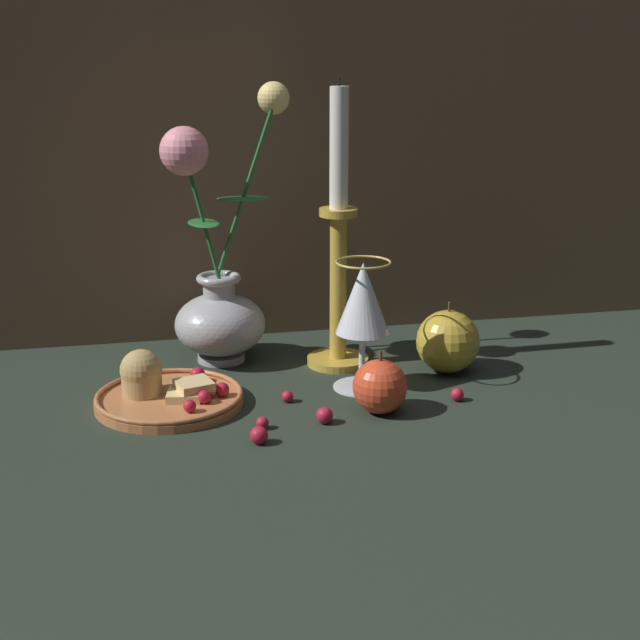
{
  "coord_description": "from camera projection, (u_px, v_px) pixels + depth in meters",
  "views": [
    {
      "loc": [
        -0.17,
        -1.02,
        0.41
      ],
      "look_at": [
        0.04,
        -0.02,
        0.1
      ],
      "focal_mm": 50.0,
      "sensor_mm": 36.0,
      "label": 1
    }
  ],
  "objects": [
    {
      "name": "ground_plane",
      "position": [
        284.0,
        394.0,
        1.1
      ],
      "size": [
        2.4,
        2.4,
        0.0
      ],
      "primitive_type": "plane",
      "color": "#232D23",
      "rests_on": "ground"
    },
    {
      "name": "vase",
      "position": [
        218.0,
        289.0,
        1.19
      ],
      "size": [
        0.17,
        0.12,
        0.37
      ],
      "color": "#A3A3A8",
      "rests_on": "ground_plane"
    },
    {
      "name": "plate_with_pastries",
      "position": [
        164.0,
        392.0,
        1.07
      ],
      "size": [
        0.18,
        0.18,
        0.07
      ],
      "color": "#B77042",
      "rests_on": "ground_plane"
    },
    {
      "name": "wine_glass",
      "position": [
        363.0,
        304.0,
        1.09
      ],
      "size": [
        0.07,
        0.07,
        0.16
      ],
      "color": "silver",
      "rests_on": "ground_plane"
    },
    {
      "name": "candlestick",
      "position": [
        338.0,
        257.0,
        1.17
      ],
      "size": [
        0.08,
        0.08,
        0.38
      ],
      "color": "gold",
      "rests_on": "ground_plane"
    },
    {
      "name": "apple_beside_vase",
      "position": [
        448.0,
        342.0,
        1.17
      ],
      "size": [
        0.08,
        0.08,
        0.1
      ],
      "color": "#B2932D",
      "rests_on": "ground_plane"
    },
    {
      "name": "apple_near_glass",
      "position": [
        380.0,
        386.0,
        1.04
      ],
      "size": [
        0.06,
        0.06,
        0.08
      ],
      "color": "#D14223",
      "rests_on": "ground_plane"
    },
    {
      "name": "berry_near_plate",
      "position": [
        325.0,
        415.0,
        1.01
      ],
      "size": [
        0.02,
        0.02,
        0.02
      ],
      "primitive_type": "sphere",
      "color": "#AD192D",
      "rests_on": "ground_plane"
    },
    {
      "name": "berry_front_center",
      "position": [
        259.0,
        435.0,
        0.96
      ],
      "size": [
        0.02,
        0.02,
        0.02
      ],
      "primitive_type": "sphere",
      "color": "#AD192D",
      "rests_on": "ground_plane"
    },
    {
      "name": "berry_by_glass_stem",
      "position": [
        262.0,
        423.0,
        1.0
      ],
      "size": [
        0.01,
        0.01,
        0.01
      ],
      "primitive_type": "sphere",
      "color": "#AD192D",
      "rests_on": "ground_plane"
    },
    {
      "name": "berry_under_candlestick",
      "position": [
        457.0,
        395.0,
        1.08
      ],
      "size": [
        0.02,
        0.02,
        0.02
      ],
      "primitive_type": "sphere",
      "color": "#AD192D",
      "rests_on": "ground_plane"
    },
    {
      "name": "berry_far_right",
      "position": [
        287.0,
        397.0,
        1.08
      ],
      "size": [
        0.01,
        0.01,
        0.01
      ],
      "primitive_type": "sphere",
      "color": "#AD192D",
      "rests_on": "ground_plane"
    }
  ]
}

